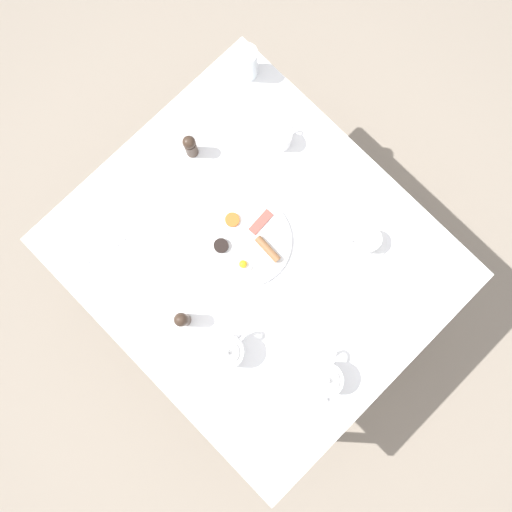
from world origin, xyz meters
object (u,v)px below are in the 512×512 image
at_px(pepper_grinder, 182,320).
at_px(fork_by_plate, 100,254).
at_px(teacup_with_saucer_left, 367,240).
at_px(water_glass_tall, 247,63).
at_px(teapot_near, 228,351).
at_px(teapot_far, 325,378).
at_px(creamer_jug, 282,139).
at_px(salt_grinder, 190,146).
at_px(breakfast_plate, 245,241).
at_px(spoon_for_tea, 151,218).
at_px(knife_by_plate, 353,306).

relative_size(pepper_grinder, fork_by_plate, 0.61).
bearing_deg(teacup_with_saucer_left, water_glass_tall, 78.62).
bearing_deg(teapot_near, teapot_far, 123.28).
bearing_deg(creamer_jug, salt_grinder, 141.82).
xyz_separation_m(breakfast_plate, creamer_jug, (0.32, 0.16, 0.03)).
relative_size(teacup_with_saucer_left, water_glass_tall, 1.11).
bearing_deg(teacup_with_saucer_left, teapot_far, -153.48).
bearing_deg(breakfast_plate, spoon_for_tea, 120.98).
bearing_deg(water_glass_tall, fork_by_plate, -171.88).
xyz_separation_m(breakfast_plate, pepper_grinder, (-0.31, -0.05, 0.05)).
bearing_deg(teapot_near, water_glass_tall, -134.82).
relative_size(salt_grinder, spoon_for_tea, 0.70).
xyz_separation_m(teapot_far, spoon_for_tea, (-0.04, 0.75, -0.05)).
relative_size(breakfast_plate, creamer_jug, 3.23).
bearing_deg(fork_by_plate, spoon_for_tea, -8.14).
xyz_separation_m(creamer_jug, pepper_grinder, (-0.64, -0.20, 0.02)).
xyz_separation_m(breakfast_plate, fork_by_plate, (-0.36, 0.30, -0.01)).
bearing_deg(breakfast_plate, teapot_far, -105.06).
relative_size(creamer_jug, spoon_for_tea, 0.59).
xyz_separation_m(water_glass_tall, spoon_for_tea, (-0.58, -0.14, -0.06)).
relative_size(water_glass_tall, spoon_for_tea, 0.79).
relative_size(teapot_far, knife_by_plate, 0.86).
bearing_deg(teapot_near, fork_by_plate, -77.70).
xyz_separation_m(salt_grinder, knife_by_plate, (0.01, -0.73, -0.06)).
relative_size(teacup_with_saucer_left, creamer_jug, 1.49).
relative_size(breakfast_plate, water_glass_tall, 2.40).
bearing_deg(water_glass_tall, creamer_jug, -110.14).
bearing_deg(teapot_near, creamer_jug, -145.29).
xyz_separation_m(pepper_grinder, salt_grinder, (0.40, 0.39, 0.00)).
bearing_deg(teapot_far, creamer_jug, -147.95).
height_order(teapot_near, pepper_grinder, teapot_near).
bearing_deg(water_glass_tall, pepper_grinder, -147.82).
bearing_deg(breakfast_plate, fork_by_plate, 140.14).
height_order(water_glass_tall, creamer_jug, water_glass_tall).
bearing_deg(creamer_jug, teacup_with_saucer_left, -95.85).
bearing_deg(teapot_near, breakfast_plate, -139.79).
bearing_deg(knife_by_plate, creamer_jug, 67.97).
bearing_deg(pepper_grinder, breakfast_plate, 8.20).
height_order(breakfast_plate, pepper_grinder, pepper_grinder).
bearing_deg(water_glass_tall, knife_by_plate, -111.43).
height_order(pepper_grinder, spoon_for_tea, pepper_grinder).
height_order(breakfast_plate, fork_by_plate, breakfast_plate).
xyz_separation_m(teapot_near, spoon_for_tea, (0.12, 0.49, -0.05)).
bearing_deg(creamer_jug, teapot_near, -148.57).
xyz_separation_m(fork_by_plate, spoon_for_tea, (0.20, -0.03, 0.00)).
distance_m(teapot_far, salt_grinder, 0.85).
bearing_deg(water_glass_tall, salt_grinder, -167.45).
xyz_separation_m(creamer_jug, fork_by_plate, (-0.68, 0.15, -0.03)).
relative_size(teapot_near, spoon_for_tea, 1.17).
relative_size(teapot_near, fork_by_plate, 1.02).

